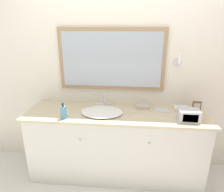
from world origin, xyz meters
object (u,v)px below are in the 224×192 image
at_px(sink_basin, 102,111).
at_px(soap_bottle, 64,112).
at_px(picture_frame, 196,108).
at_px(appliance_box, 189,115).

bearing_deg(sink_basin, soap_bottle, -155.04).
distance_m(sink_basin, picture_frame, 1.06).
bearing_deg(appliance_box, sink_basin, 173.16).
relative_size(sink_basin, soap_bottle, 2.63).
xyz_separation_m(sink_basin, soap_bottle, (-0.39, -0.18, 0.05)).
bearing_deg(appliance_box, soap_bottle, -176.97).
relative_size(soap_bottle, picture_frame, 1.20).
xyz_separation_m(sink_basin, appliance_box, (0.92, -0.11, 0.04)).
height_order(sink_basin, picture_frame, sink_basin).
relative_size(sink_basin, appliance_box, 2.23).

